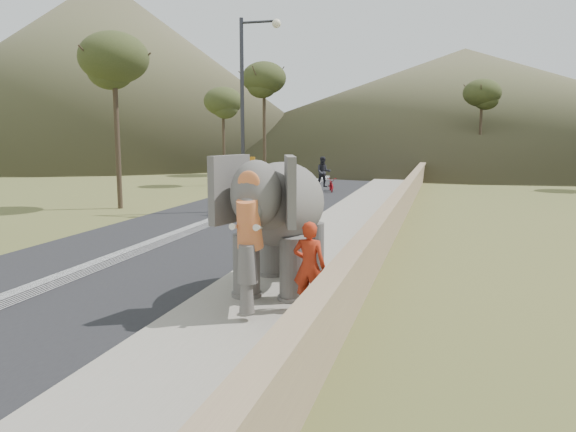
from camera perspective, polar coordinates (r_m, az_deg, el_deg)
name	(u,v)px	position (r m, az deg, el deg)	size (l,w,h in m)	color
ground	(226,347)	(9.30, -6.35, -13.06)	(160.00, 160.00, 0.00)	olive
road	(201,229)	(20.10, -8.85, -1.27)	(7.00, 120.00, 0.03)	black
median	(201,226)	(20.09, -8.86, -1.00)	(0.35, 120.00, 0.22)	black
walkway	(340,234)	(18.60, 5.31, -1.81)	(3.00, 120.00, 0.15)	#9E9687
parapet	(391,222)	(18.29, 10.41, -0.58)	(0.30, 120.00, 1.10)	tan
lamppost	(249,96)	(23.78, -3.97, 12.07)	(1.76, 0.36, 8.00)	#2D2D32
signboard	(248,175)	(23.02, -4.08, 4.14)	(0.60, 0.08, 2.40)	#2D2D33
hill_left	(107,70)	(75.70, -17.92, 13.94)	(60.00, 60.00, 22.00)	brown
hill_far	(463,104)	(78.09, 17.34, 10.84)	(80.00, 80.00, 14.00)	brown
elephant_and_man	(282,222)	(11.74, -0.66, -0.65)	(2.26, 3.89, 2.79)	slate
motorcyclist	(327,177)	(32.13, 3.94, 3.95)	(1.45, 1.64, 2.00)	maroon
trees	(458,124)	(34.74, 16.89, 8.91)	(48.20, 39.10, 9.01)	#473828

